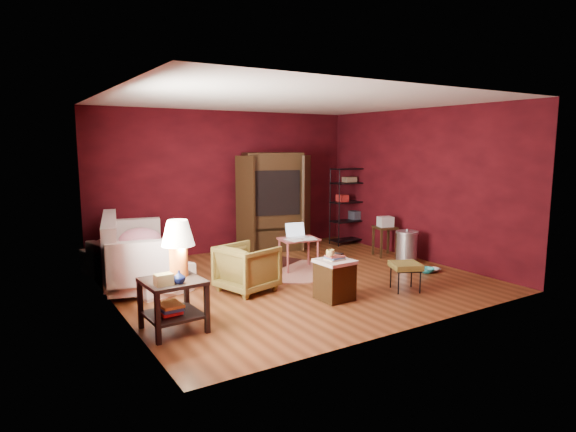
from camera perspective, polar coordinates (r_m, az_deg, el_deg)
name	(u,v)px	position (r m, az deg, el deg)	size (l,w,h in m)	color
room	(293,192)	(7.50, 0.61, 2.82)	(5.54, 5.04, 2.84)	brown
sofa	(134,256)	(7.90, -17.76, -4.59)	(2.11, 0.62, 0.83)	silver
armchair	(247,266)	(7.12, -4.85, -5.89)	(0.74, 0.69, 0.76)	black
pet_bowl_steel	(433,265)	(8.56, 16.86, -5.55)	(0.24, 0.06, 0.24)	silver
pet_bowl_turquoise	(427,265)	(8.46, 16.12, -5.63)	(0.26, 0.08, 0.26)	#26AEB5
vase	(179,277)	(5.52, -12.78, -7.09)	(0.14, 0.15, 0.14)	#0D1641
mug	(330,252)	(6.59, 5.04, -4.30)	(0.12, 0.09, 0.12)	#DDC36C
side_table	(175,265)	(5.75, -13.21, -5.63)	(0.68, 0.68, 1.27)	black
sofa_cushions	(132,253)	(7.86, -17.97, -4.25)	(1.37, 2.42, 0.96)	silver
hamper	(335,279)	(6.76, 5.54, -7.42)	(0.48, 0.48, 0.65)	#3C220D
footstool	(406,267)	(7.32, 13.77, -5.85)	(0.54, 0.54, 0.42)	black
rug_round	(293,271)	(8.27, 0.62, -6.49)	(1.90, 1.90, 0.01)	beige
rug_oriental	(264,264)	(8.70, -2.85, -5.67)	(1.52, 1.35, 0.01)	#491813
laptop_desk	(298,242)	(8.26, 1.23, -3.04)	(0.70, 0.58, 0.80)	#A14A49
tv_armoire	(273,200)	(9.74, -1.79, 1.93)	(1.51, 1.06, 1.98)	#331E0E
wire_shelving	(349,202)	(10.46, 7.29, 1.61)	(0.81, 0.37, 1.64)	black
small_stand	(385,227)	(9.44, 11.45, -1.25)	(0.47, 0.47, 0.77)	#331E0E
trash_can	(407,247)	(8.99, 13.89, -3.59)	(0.52, 0.52, 0.64)	silver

